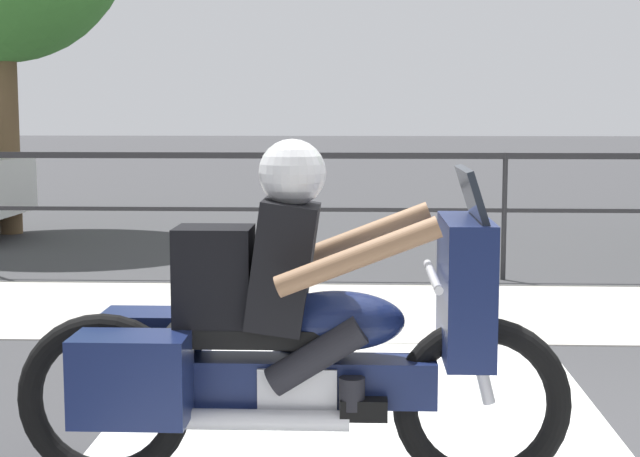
{
  "coord_description": "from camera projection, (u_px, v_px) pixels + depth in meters",
  "views": [
    {
      "loc": [
        -1.39,
        -4.66,
        1.66
      ],
      "look_at": [
        -1.64,
        1.11,
        0.96
      ],
      "focal_mm": 55.0,
      "sensor_mm": 36.0,
      "label": 1
    }
  ],
  "objects": [
    {
      "name": "sidewalk_band",
      "position": [
        529.0,
        311.0,
        8.14
      ],
      "size": [
        44.0,
        2.4,
        0.01
      ],
      "primitive_type": "cube",
      "color": "#B7B2A8",
      "rests_on": "ground"
    },
    {
      "name": "fence_railing",
      "position": [
        505.0,
        180.0,
        9.55
      ],
      "size": [
        36.0,
        0.05,
        1.25
      ],
      "color": "#232326",
      "rests_on": "ground"
    },
    {
      "name": "motorcycle",
      "position": [
        289.0,
        335.0,
        4.26
      ],
      "size": [
        2.44,
        0.76,
        1.54
      ],
      "rotation": [
        0.0,
        0.0,
        -0.03
      ],
      "color": "black",
      "rests_on": "ground"
    }
  ]
}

